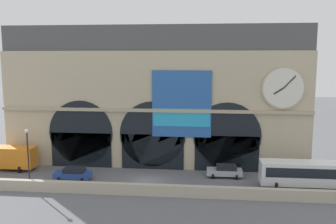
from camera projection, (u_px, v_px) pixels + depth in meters
The scene contains 8 objects.
ground_plane at pixel (147, 181), 44.49m from camera, with size 200.00×200.00×0.00m, color slate.
quay_parapet_wall at pixel (140, 190), 39.87m from camera, with size 90.00×0.70×1.26m, color #B2A891.
station_building at pixel (156, 98), 50.80m from camera, with size 41.16×6.07×19.08m.
box_truck_west at pixel (8, 157), 48.76m from camera, with size 7.50×2.91×3.12m.
car_midwest at pixel (73, 174), 44.77m from camera, with size 4.40×2.22×1.55m.
car_mideast at pixel (225, 171), 45.89m from camera, with size 4.40×2.22×1.55m.
bus_east at pixel (309, 173), 41.73m from camera, with size 11.00×3.25×3.10m.
street_lamp_quayside at pixel (28, 151), 41.41m from camera, with size 0.44×0.44×6.90m.
Camera 1 is at (6.94, -42.27, 14.88)m, focal length 39.25 mm.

